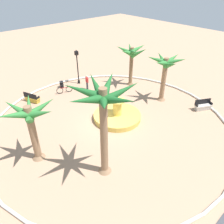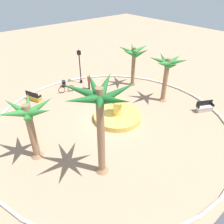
{
  "view_description": "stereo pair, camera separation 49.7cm",
  "coord_description": "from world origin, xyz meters",
  "px_view_note": "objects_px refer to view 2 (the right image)",
  "views": [
    {
      "loc": [
        10.23,
        11.55,
        11.04
      ],
      "look_at": [
        -0.29,
        -0.03,
        1.0
      ],
      "focal_mm": 35.63,
      "sensor_mm": 36.0,
      "label": 1
    },
    {
      "loc": [
        9.86,
        11.88,
        11.04
      ],
      "look_at": [
        -0.29,
        -0.03,
        1.0
      ],
      "focal_mm": 35.63,
      "sensor_mm": 36.0,
      "label": 2
    }
  ],
  "objects_px": {
    "palm_tree_by_curb": "(134,56)",
    "palm_tree_far_side": "(167,68)",
    "bench_east": "(34,97)",
    "fountain": "(117,116)",
    "palm_tree_near_fountain": "(100,108)",
    "lamppost": "(80,64)",
    "bicycle_red_frame": "(66,89)",
    "palm_tree_mid_plaza": "(29,119)",
    "trash_bin": "(64,83)",
    "bench_west": "(205,108)",
    "person_cyclist_helmet": "(89,81)"
  },
  "relations": [
    {
      "from": "palm_tree_far_side",
      "to": "person_cyclist_helmet",
      "type": "relative_size",
      "value": 2.76
    },
    {
      "from": "bicycle_red_frame",
      "to": "bench_west",
      "type": "bearing_deg",
      "value": 123.8
    },
    {
      "from": "palm_tree_mid_plaza",
      "to": "lamppost",
      "type": "relative_size",
      "value": 1.13
    },
    {
      "from": "lamppost",
      "to": "trash_bin",
      "type": "distance_m",
      "value": 2.8
    },
    {
      "from": "lamppost",
      "to": "bicycle_red_frame",
      "type": "height_order",
      "value": "lamppost"
    },
    {
      "from": "palm_tree_far_side",
      "to": "palm_tree_near_fountain",
      "type": "bearing_deg",
      "value": 17.71
    },
    {
      "from": "palm_tree_far_side",
      "to": "lamppost",
      "type": "relative_size",
      "value": 1.18
    },
    {
      "from": "palm_tree_by_curb",
      "to": "bench_east",
      "type": "bearing_deg",
      "value": -20.83
    },
    {
      "from": "trash_bin",
      "to": "palm_tree_mid_plaza",
      "type": "bearing_deg",
      "value": 50.26
    },
    {
      "from": "fountain",
      "to": "palm_tree_by_curb",
      "type": "xyz_separation_m",
      "value": [
        -5.84,
        -3.99,
        3.09
      ]
    },
    {
      "from": "palm_tree_far_side",
      "to": "lamppost",
      "type": "distance_m",
      "value": 9.65
    },
    {
      "from": "bench_west",
      "to": "lamppost",
      "type": "height_order",
      "value": "lamppost"
    },
    {
      "from": "bench_east",
      "to": "bicycle_red_frame",
      "type": "distance_m",
      "value": 3.41
    },
    {
      "from": "fountain",
      "to": "bench_east",
      "type": "height_order",
      "value": "fountain"
    },
    {
      "from": "bench_east",
      "to": "trash_bin",
      "type": "xyz_separation_m",
      "value": [
        -3.85,
        -0.81,
        0.04
      ]
    },
    {
      "from": "trash_bin",
      "to": "person_cyclist_helmet",
      "type": "xyz_separation_m",
      "value": [
        -1.8,
        2.32,
        0.55
      ]
    },
    {
      "from": "palm_tree_near_fountain",
      "to": "lamppost",
      "type": "relative_size",
      "value": 1.6
    },
    {
      "from": "trash_bin",
      "to": "bench_west",
      "type": "bearing_deg",
      "value": 119.37
    },
    {
      "from": "lamppost",
      "to": "palm_tree_far_side",
      "type": "bearing_deg",
      "value": 113.9
    },
    {
      "from": "bench_west",
      "to": "lamppost",
      "type": "distance_m",
      "value": 13.69
    },
    {
      "from": "bench_east",
      "to": "palm_tree_far_side",
      "type": "bearing_deg",
      "value": 139.5
    },
    {
      "from": "bicycle_red_frame",
      "to": "fountain",
      "type": "bearing_deg",
      "value": 96.23
    },
    {
      "from": "fountain",
      "to": "trash_bin",
      "type": "xyz_separation_m",
      "value": [
        0.32,
        -8.61,
        0.1
      ]
    },
    {
      "from": "palm_tree_by_curb",
      "to": "person_cyclist_helmet",
      "type": "height_order",
      "value": "palm_tree_by_curb"
    },
    {
      "from": "palm_tree_by_curb",
      "to": "bench_west",
      "type": "distance_m",
      "value": 8.87
    },
    {
      "from": "palm_tree_mid_plaza",
      "to": "bench_east",
      "type": "height_order",
      "value": "palm_tree_mid_plaza"
    },
    {
      "from": "trash_bin",
      "to": "palm_tree_far_side",
      "type": "bearing_deg",
      "value": 122.84
    },
    {
      "from": "bench_west",
      "to": "bicycle_red_frame",
      "type": "height_order",
      "value": "bench_west"
    },
    {
      "from": "palm_tree_far_side",
      "to": "bicycle_red_frame",
      "type": "distance_m",
      "value": 10.53
    },
    {
      "from": "palm_tree_mid_plaza",
      "to": "palm_tree_near_fountain",
      "type": "bearing_deg",
      "value": 123.05
    },
    {
      "from": "palm_tree_by_curb",
      "to": "palm_tree_far_side",
      "type": "bearing_deg",
      "value": 86.81
    },
    {
      "from": "palm_tree_by_curb",
      "to": "palm_tree_mid_plaza",
      "type": "bearing_deg",
      "value": 16.19
    },
    {
      "from": "person_cyclist_helmet",
      "to": "palm_tree_mid_plaza",
      "type": "bearing_deg",
      "value": 34.8
    },
    {
      "from": "palm_tree_by_curb",
      "to": "trash_bin",
      "type": "distance_m",
      "value": 8.26
    },
    {
      "from": "palm_tree_mid_plaza",
      "to": "trash_bin",
      "type": "bearing_deg",
      "value": -129.74
    },
    {
      "from": "bench_west",
      "to": "lamppost",
      "type": "xyz_separation_m",
      "value": [
        5.23,
        -12.5,
        1.94
      ]
    },
    {
      "from": "bench_east",
      "to": "lamppost",
      "type": "xyz_separation_m",
      "value": [
        -5.88,
        -0.43,
        1.94
      ]
    },
    {
      "from": "trash_bin",
      "to": "bicycle_red_frame",
      "type": "bearing_deg",
      "value": 70.3
    },
    {
      "from": "palm_tree_near_fountain",
      "to": "person_cyclist_helmet",
      "type": "distance_m",
      "value": 12.5
    },
    {
      "from": "palm_tree_mid_plaza",
      "to": "person_cyclist_helmet",
      "type": "relative_size",
      "value": 2.65
    },
    {
      "from": "palm_tree_far_side",
      "to": "bench_west",
      "type": "relative_size",
      "value": 2.79
    },
    {
      "from": "bicycle_red_frame",
      "to": "lamppost",
      "type": "bearing_deg",
      "value": -159.24
    },
    {
      "from": "fountain",
      "to": "person_cyclist_helmet",
      "type": "relative_size",
      "value": 2.47
    },
    {
      "from": "palm_tree_by_curb",
      "to": "bicycle_red_frame",
      "type": "height_order",
      "value": "palm_tree_by_curb"
    },
    {
      "from": "palm_tree_by_curb",
      "to": "trash_bin",
      "type": "xyz_separation_m",
      "value": [
        6.16,
        -4.62,
        -2.99
      ]
    },
    {
      "from": "palm_tree_mid_plaza",
      "to": "bicycle_red_frame",
      "type": "xyz_separation_m",
      "value": [
        -6.55,
        -7.11,
        -2.77
      ]
    },
    {
      "from": "fountain",
      "to": "palm_tree_near_fountain",
      "type": "relative_size",
      "value": 0.66
    },
    {
      "from": "bench_east",
      "to": "bench_west",
      "type": "relative_size",
      "value": 1.01
    },
    {
      "from": "palm_tree_mid_plaza",
      "to": "bench_east",
      "type": "bearing_deg",
      "value": -112.57
    },
    {
      "from": "fountain",
      "to": "palm_tree_mid_plaza",
      "type": "height_order",
      "value": "palm_tree_mid_plaza"
    }
  ]
}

